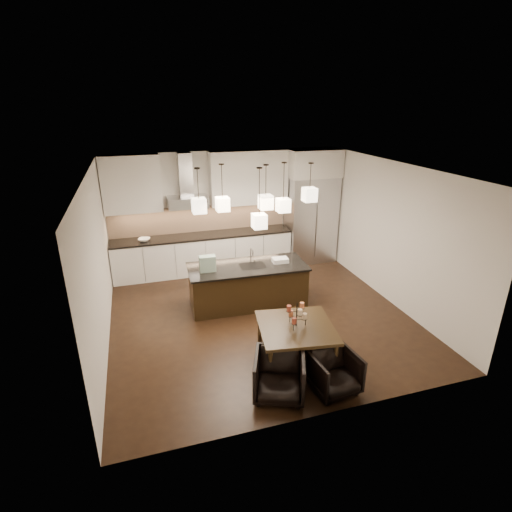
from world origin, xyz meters
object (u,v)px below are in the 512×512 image
object	(u,v)px
armchair_left	(279,376)
armchair_right	(334,372)
island_body	(248,286)
dining_table	(295,345)
refrigerator	(310,220)

from	to	relation	value
armchair_left	armchair_right	distance (m)	0.79
island_body	armchair_right	size ratio (longest dim) A/B	3.47
dining_table	armchair_left	bearing A→B (deg)	-120.06
dining_table	armchair_right	bearing A→B (deg)	-59.48
dining_table	armchair_left	world-z (taller)	dining_table
refrigerator	armchair_right	bearing A→B (deg)	-110.07
island_body	dining_table	world-z (taller)	island_body
island_body	armchair_left	distance (m)	2.75
armchair_right	island_body	bearing A→B (deg)	93.41
refrigerator	armchair_left	xyz separation A→B (m)	(-2.50, -4.60, -0.75)
dining_table	refrigerator	bearing A→B (deg)	71.94
armchair_left	armchair_right	xyz separation A→B (m)	(0.78, -0.12, -0.03)
refrigerator	armchair_left	distance (m)	5.29
refrigerator	armchair_left	size ratio (longest dim) A/B	3.03
dining_table	armchair_right	distance (m)	0.78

